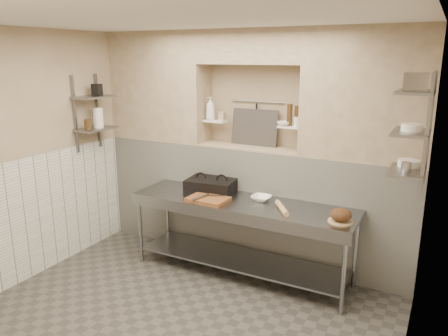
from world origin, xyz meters
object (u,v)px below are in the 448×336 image
Objects in this scene: rolling_pin at (282,208)px; bottle_soap at (210,108)px; cutting_board at (208,199)px; bowl_alcove at (284,124)px; jug_left at (98,117)px; bread_loaf at (341,215)px; mixing_bowl at (261,198)px; panini_press at (211,185)px; prep_table at (241,223)px.

rolling_pin is 1.35× the size of bottle_soap.
rolling_pin reaches higher than cutting_board.
jug_left reaches higher than bowl_alcove.
cutting_board is at bearing -178.04° from bread_loaf.
bowl_alcove is 2.34m from jug_left.
bread_loaf is (0.96, -0.25, 0.05)m from mixing_bowl.
jug_left is (-1.49, -0.27, 0.76)m from panini_press.
bottle_soap is at bearing 156.01° from mixing_bowl.
bowl_alcove is (0.10, 0.39, 0.81)m from mixing_bowl.
panini_press is 0.37m from cutting_board.
bottle_soap is at bearing 113.35° from panini_press.
cutting_board is 1.21m from bottle_soap.
panini_press is at bearing 176.76° from mixing_bowl.
panini_press is at bearing 10.06° from jug_left.
panini_press is at bearing 159.32° from prep_table.
bottle_soap reaches higher than bread_loaf.
mixing_bowl is 0.90m from bowl_alcove.
bottle_soap reaches higher than cutting_board.
mixing_bowl is at bearing 29.59° from cutting_board.
jug_left is at bearing -154.45° from bottle_soap.
rolling_pin is 2.62m from jug_left.
bread_loaf is at bearing -0.38° from jug_left.
jug_left is at bearing -176.78° from panini_press.
bread_loaf is at bearing -3.35° from rolling_pin.
bowl_alcove is at bearing 0.06° from bottle_soap.
rolling_pin is at bearing -26.55° from bottle_soap.
prep_table is 0.59m from rolling_pin.
bread_loaf is at bearing -5.09° from prep_table.
rolling_pin is 1.84× the size of bread_loaf.
bottle_soap is 1.44m from jug_left.
jug_left is (-1.64, 0.07, 0.82)m from cutting_board.
cutting_board is 1.81× the size of jug_left.
rolling_pin is 2.56× the size of bowl_alcove.
bottle_soap is (-0.87, 0.39, 0.93)m from mixing_bowl.
bowl_alcove is (0.97, 0.00, -0.12)m from bottle_soap.
mixing_bowl reaches higher than cutting_board.
prep_table is at bearing 23.84° from cutting_board.
bread_loaf is 1.31m from bowl_alcove.
rolling_pin is 1.57× the size of jug_left.
mixing_bowl is at bearing 38.88° from prep_table.
mixing_bowl is 0.57× the size of rolling_pin.
bowl_alcove is (-0.23, 0.60, 0.81)m from rolling_pin.
prep_table is at bearing 174.91° from bread_loaf.
bread_loaf is 1.39× the size of bowl_alcove.
panini_press is at bearing 113.16° from cutting_board.
jug_left reaches higher than cutting_board.
prep_table is 10.45× the size of jug_left.
panini_press is at bearing -155.30° from bowl_alcove.
prep_table is 11.63× the size of mixing_bowl.
bottle_soap is (-1.83, 0.64, 0.88)m from bread_loaf.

